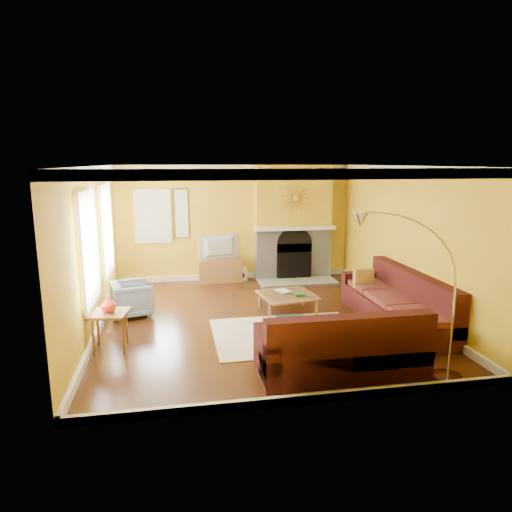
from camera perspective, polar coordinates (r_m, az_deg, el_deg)
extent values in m
cube|color=#4E2610|center=(8.26, 0.31, -7.96)|extent=(5.50, 6.00, 0.02)
cube|color=white|center=(7.78, 0.33, 11.27)|extent=(5.50, 6.00, 0.02)
cube|color=yellow|center=(10.84, -2.62, 4.17)|extent=(5.50, 0.02, 2.70)
cube|color=yellow|center=(5.05, 6.63, -4.67)|extent=(5.50, 0.02, 2.70)
cube|color=yellow|center=(7.89, -19.80, 0.64)|extent=(0.02, 6.00, 2.70)
cube|color=yellow|center=(8.83, 18.21, 1.87)|extent=(0.02, 6.00, 2.70)
cube|color=white|center=(9.13, -18.32, 3.11)|extent=(0.06, 1.22, 1.72)
cube|color=white|center=(7.27, -20.32, 0.92)|extent=(0.06, 1.22, 1.72)
cube|color=white|center=(10.69, -12.77, 4.86)|extent=(0.82, 0.06, 1.22)
cube|color=white|center=(10.68, -9.29, 5.26)|extent=(0.34, 0.04, 1.14)
cube|color=white|center=(10.69, 4.92, 3.48)|extent=(1.92, 0.22, 0.08)
cube|color=#9D9A94|center=(10.64, 5.24, -3.27)|extent=(1.80, 0.70, 0.06)
cube|color=beige|center=(7.58, 3.94, -9.69)|extent=(2.40, 1.80, 0.02)
cube|color=olive|center=(10.75, -4.46, -1.77)|extent=(0.99, 0.44, 0.54)
imported|color=black|center=(10.63, -4.51, 1.16)|extent=(0.99, 0.41, 0.58)
cube|color=white|center=(10.89, -1.96, -2.26)|extent=(0.29, 0.29, 0.29)
imported|color=gray|center=(8.65, -15.24, -5.20)|extent=(0.84, 0.82, 0.63)
imported|color=#EC3D1D|center=(7.11, -17.95, -5.77)|extent=(0.26, 0.26, 0.24)
imported|color=white|center=(8.51, 2.86, -4.52)|extent=(0.31, 0.35, 0.03)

